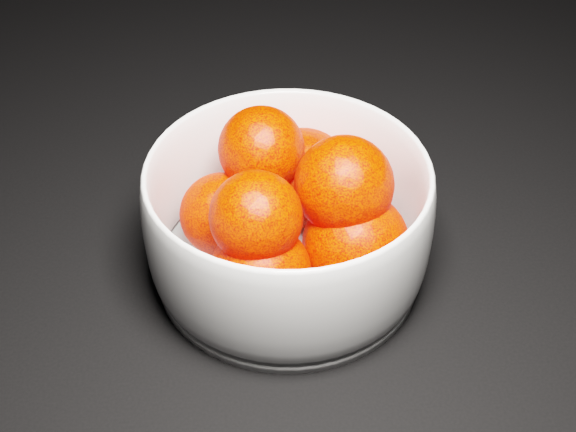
{
  "coord_description": "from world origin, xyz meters",
  "views": [
    {
      "loc": [
        -0.16,
        -0.65,
        0.41
      ],
      "look_at": [
        -0.13,
        -0.25,
        0.05
      ],
      "focal_mm": 50.0,
      "sensor_mm": 36.0,
      "label": 1
    }
  ],
  "objects": [
    {
      "name": "ground",
      "position": [
        0.0,
        0.0,
        0.0
      ],
      "size": [
        3.0,
        3.0,
        0.0
      ],
      "primitive_type": "cube",
      "color": "black",
      "rests_on": "ground"
    },
    {
      "name": "bowl",
      "position": [
        -0.13,
        -0.25,
        0.05
      ],
      "size": [
        0.19,
        0.19,
        0.09
      ],
      "rotation": [
        0.0,
        0.0,
        -0.04
      ],
      "color": "silver",
      "rests_on": "ground"
    },
    {
      "name": "orange_pile",
      "position": [
        -0.12,
        -0.25,
        0.06
      ],
      "size": [
        0.15,
        0.16,
        0.11
      ],
      "color": "#FF1900",
      "rests_on": "bowl"
    }
  ]
}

